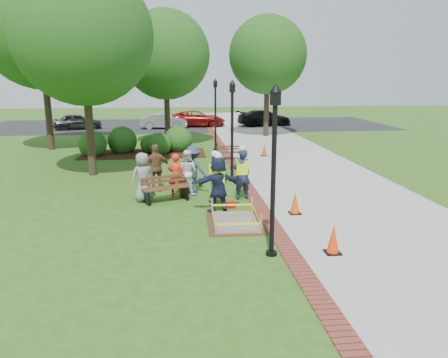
{
  "coord_description": "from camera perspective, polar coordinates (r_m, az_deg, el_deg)",
  "views": [
    {
      "loc": [
        -1.03,
        -13.08,
        4.41
      ],
      "look_at": [
        0.5,
        1.2,
        1.0
      ],
      "focal_mm": 35.0,
      "sensor_mm": 36.0,
      "label": 1
    }
  ],
  "objects": [
    {
      "name": "tree_right",
      "position": [
        32.67,
        5.72,
        15.81
      ],
      "size": [
        5.59,
        5.59,
        8.65
      ],
      "color": "#3D2D1E",
      "rests_on": "ground"
    },
    {
      "name": "wet_concrete_pad",
      "position": [
        13.39,
        1.45,
        -4.83
      ],
      "size": [
        1.76,
        2.35,
        0.55
      ],
      "color": "#47331E",
      "rests_on": "ground"
    },
    {
      "name": "shrub_e",
      "position": [
        26.12,
        -9.63,
        3.45
      ],
      "size": [
        1.1,
        1.1,
        1.1
      ],
      "primitive_type": "sphere",
      "color": "#1C4C15",
      "rests_on": "ground"
    },
    {
      "name": "parked_car_d",
      "position": [
        39.68,
        5.29,
        6.93
      ],
      "size": [
        3.04,
        5.05,
        1.54
      ],
      "primitive_type": "imported",
      "rotation": [
        0.0,
        0.0,
        1.79
      ],
      "color": "black",
      "rests_on": "ground"
    },
    {
      "name": "casual_person_e",
      "position": [
        16.66,
        -4.07,
        1.22
      ],
      "size": [
        0.7,
        0.61,
        1.83
      ],
      "color": "#2C354D",
      "rests_on": "ground"
    },
    {
      "name": "parked_car_b",
      "position": [
        37.78,
        -7.82,
        6.54
      ],
      "size": [
        2.01,
        4.38,
        1.41
      ],
      "primitive_type": "imported",
      "rotation": [
        0.0,
        0.0,
        1.54
      ],
      "color": "#A0A0A5",
      "rests_on": "ground"
    },
    {
      "name": "cone_back",
      "position": [
        14.39,
        9.26,
        -3.16
      ],
      "size": [
        0.38,
        0.38,
        0.75
      ],
      "color": "black",
      "rests_on": "ground"
    },
    {
      "name": "parking_lot",
      "position": [
        40.34,
        -4.65,
        7.05
      ],
      "size": [
        36.0,
        12.0,
        0.01
      ],
      "primitive_type": "cube",
      "color": "black",
      "rests_on": "ground"
    },
    {
      "name": "hivis_worker_a",
      "position": [
        14.31,
        -0.77,
        -0.48
      ],
      "size": [
        0.66,
        0.49,
        2.01
      ],
      "color": "#1D234B",
      "rests_on": "ground"
    },
    {
      "name": "cone_front",
      "position": [
        11.45,
        14.08,
        -7.71
      ],
      "size": [
        0.4,
        0.4,
        0.78
      ],
      "color": "black",
      "rests_on": "ground"
    },
    {
      "name": "sidewalk",
      "position": [
        24.26,
        8.39,
        2.77
      ],
      "size": [
        6.0,
        60.0,
        0.02
      ],
      "primitive_type": "cube",
      "color": "#9E9E99",
      "rests_on": "ground"
    },
    {
      "name": "shrub_c",
      "position": [
        25.39,
        -8.34,
        3.22
      ],
      "size": [
        1.33,
        1.33,
        1.33
      ],
      "primitive_type": "sphere",
      "color": "#1C4C15",
      "rests_on": "ground"
    },
    {
      "name": "lamp_far",
      "position": [
        26.25,
        -1.13,
        9.14
      ],
      "size": [
        0.28,
        0.28,
        4.26
      ],
      "color": "black",
      "rests_on": "ground"
    },
    {
      "name": "tree_far",
      "position": [
        28.59,
        -22.84,
        17.69
      ],
      "size": [
        7.0,
        7.0,
        10.57
      ],
      "color": "#3D2D1E",
      "rests_on": "ground"
    },
    {
      "name": "parked_car_a",
      "position": [
        38.91,
        -18.49,
        6.17
      ],
      "size": [
        2.81,
        4.7,
        1.43
      ],
      "primitive_type": "imported",
      "rotation": [
        0.0,
        0.0,
        1.79
      ],
      "color": "#252528",
      "rests_on": "ground"
    },
    {
      "name": "casual_person_a",
      "position": [
        15.79,
        -10.55,
        0.23
      ],
      "size": [
        0.67,
        0.59,
        1.77
      ],
      "color": "gray",
      "rests_on": "ground"
    },
    {
      "name": "ground",
      "position": [
        13.84,
        -1.53,
        -5.23
      ],
      "size": [
        100.0,
        100.0,
        0.0
      ],
      "primitive_type": "plane",
      "color": "#285116",
      "rests_on": "ground"
    },
    {
      "name": "cone_far",
      "position": [
        24.59,
        5.29,
        3.78
      ],
      "size": [
        0.36,
        0.36,
        0.71
      ],
      "color": "black",
      "rests_on": "ground"
    },
    {
      "name": "lamp_near",
      "position": [
        10.51,
        6.52,
        2.69
      ],
      "size": [
        0.28,
        0.28,
        4.26
      ],
      "color": "black",
      "rests_on": "ground"
    },
    {
      "name": "hivis_worker_c",
      "position": [
        15.47,
        -1.21,
        0.32
      ],
      "size": [
        0.62,
        0.48,
        1.85
      ],
      "color": "#192B42",
      "rests_on": "ground"
    },
    {
      "name": "brick_edging",
      "position": [
        23.66,
        0.74,
        2.66
      ],
      "size": [
        0.5,
        60.0,
        0.03
      ],
      "primitive_type": "cube",
      "color": "maroon",
      "rests_on": "ground"
    },
    {
      "name": "casual_person_c",
      "position": [
        16.53,
        -4.81,
        0.89
      ],
      "size": [
        0.65,
        0.59,
        1.71
      ],
      "color": "white",
      "rests_on": "ground"
    },
    {
      "name": "parked_car_c",
      "position": [
        39.11,
        -3.53,
        6.87
      ],
      "size": [
        2.27,
        4.72,
        1.5
      ],
      "primitive_type": "imported",
      "rotation": [
        0.0,
        0.0,
        1.51
      ],
      "color": "maroon",
      "rests_on": "ground"
    },
    {
      "name": "casual_person_b",
      "position": [
        16.22,
        -6.33,
        0.49
      ],
      "size": [
        0.53,
        0.34,
        1.64
      ],
      "color": "red",
      "rests_on": "ground"
    },
    {
      "name": "tree_back",
      "position": [
        28.17,
        -7.65,
        15.77
      ],
      "size": [
        5.49,
        5.49,
        8.41
      ],
      "color": "#3D2D1E",
      "rests_on": "ground"
    },
    {
      "name": "lamp_mid",
      "position": [
        18.33,
        1.07,
        7.31
      ],
      "size": [
        0.28,
        0.28,
        4.26
      ],
      "color": "black",
      "rests_on": "ground"
    },
    {
      "name": "mulch_bed",
      "position": [
        25.54,
        -10.46,
        3.24
      ],
      "size": [
        7.0,
        3.0,
        0.05
      ],
      "primitive_type": "cube",
      "color": "#381E0F",
      "rests_on": "ground"
    },
    {
      "name": "bench_far",
      "position": [
        23.38,
        0.85,
        3.08
      ],
      "size": [
        1.39,
        0.51,
        0.74
      ],
      "color": "brown",
      "rests_on": "ground"
    },
    {
      "name": "shrub_d",
      "position": [
        26.13,
        -5.96,
        3.57
      ],
      "size": [
        1.65,
        1.65,
        1.65
      ],
      "primitive_type": "sphere",
      "color": "#1C4C15",
      "rests_on": "ground"
    },
    {
      "name": "bench_near",
      "position": [
        15.76,
        -7.59,
        -1.93
      ],
      "size": [
        1.76,
        1.13,
        0.91
      ],
      "color": "brown",
      "rests_on": "ground"
    },
    {
      "name": "shrub_a",
      "position": [
        25.59,
        -16.69,
        2.87
      ],
      "size": [
        1.55,
        1.55,
        1.55
      ],
      "primitive_type": "sphere",
      "color": "#1C4C15",
      "rests_on": "ground"
    },
    {
      "name": "toolbox",
      "position": [
        14.95,
        0.74,
        -3.4
      ],
      "size": [
        0.4,
        0.23,
        0.2
      ],
      "primitive_type": "cube",
      "rotation": [
        0.0,
        0.0,
        0.02
      ],
      "color": "#980D0B",
      "rests_on": "ground"
    },
    {
      "name": "shrub_b",
      "position": [
        26.29,
        -13.04,
        3.36
      ],
      "size": [
        1.67,
        1.67,
        1.67
      ],
      "primitive_type": "sphere",
      "color": "#1C4C15",
      "rests_on": "ground"
    },
    {
      "name": "hivis_worker_b",
      "position": [
        15.8,
        2.36,
        0.83
      ],
      "size": [
        0.68,
        0.53,
        2.0
      ],
      "color": "#16223A",
      "rests_on": "ground"
    },
    {
      "name": "casual_person_d",
      "position": [
        16.99,
        -8.83,
        1.39
      ],
      "size": [
        0.67,
        0.52,
        1.87
      ],
      "color": "brown",
      "rests_on": "ground"
    },
    {
      "name": "tree_left",
      "position": [
        20.39,
        -17.93,
        17.39
      ],
      "size": [
        5.95,
        5.95,
        9.05
      ],
      "color": "#3D2D1E",
      "rests_on": "ground"
    }
  ]
}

